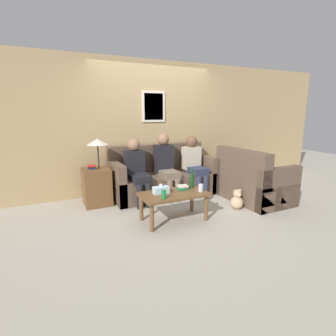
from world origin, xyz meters
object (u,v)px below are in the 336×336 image
(person_left, at_px, (137,169))
(couch_side, at_px, (252,183))
(coffee_table, at_px, (174,197))
(wine_bottle, at_px, (192,180))
(drinking_glass, at_px, (201,188))
(couch_main, at_px, (162,178))
(person_middle, at_px, (166,164))
(teddy_bear, at_px, (237,200))
(person_right, at_px, (194,162))

(person_left, bearing_deg, couch_side, -23.45)
(coffee_table, height_order, wine_bottle, wine_bottle)
(drinking_glass, bearing_deg, couch_main, 90.61)
(person_middle, distance_m, teddy_bear, 1.44)
(couch_side, distance_m, wine_bottle, 1.34)
(wine_bottle, bearing_deg, coffee_table, -161.04)
(wine_bottle, height_order, drinking_glass, wine_bottle)
(person_left, relative_size, person_middle, 0.94)
(coffee_table, height_order, drinking_glass, drinking_glass)
(coffee_table, xyz_separation_m, person_middle, (0.36, 1.05, 0.28))
(coffee_table, relative_size, person_left, 0.88)
(couch_side, xyz_separation_m, person_right, (-0.72, 0.87, 0.30))
(coffee_table, height_order, person_left, person_left)
(drinking_glass, relative_size, person_middle, 0.09)
(person_left, xyz_separation_m, person_middle, (0.58, 0.02, 0.03))
(person_right, bearing_deg, wine_bottle, -123.07)
(person_middle, bearing_deg, drinking_glass, -88.31)
(person_left, bearing_deg, teddy_bear, -37.17)
(person_right, bearing_deg, couch_main, 161.73)
(couch_main, distance_m, person_right, 0.70)
(couch_main, relative_size, person_right, 1.76)
(couch_side, distance_m, person_middle, 1.62)
(couch_side, relative_size, drinking_glass, 10.89)
(drinking_glass, xyz_separation_m, person_left, (-0.61, 1.14, 0.13))
(wine_bottle, bearing_deg, drinking_glass, -85.85)
(coffee_table, bearing_deg, drinking_glass, -16.06)
(person_middle, xyz_separation_m, teddy_bear, (0.81, -1.08, -0.50))
(coffee_table, distance_m, person_middle, 1.14)
(couch_side, bearing_deg, wine_bottle, 92.67)
(couch_side, relative_size, coffee_table, 1.24)
(teddy_bear, bearing_deg, person_right, 99.94)
(couch_main, height_order, coffee_table, couch_main)
(person_right, bearing_deg, teddy_bear, -80.06)
(drinking_glass, bearing_deg, teddy_bear, 6.09)
(couch_side, height_order, teddy_bear, couch_side)
(couch_main, distance_m, wine_bottle, 1.15)
(couch_side, bearing_deg, person_left, 66.55)
(person_left, xyz_separation_m, teddy_bear, (1.39, -1.05, -0.47))
(wine_bottle, relative_size, person_middle, 0.26)
(drinking_glass, height_order, teddy_bear, drinking_glass)
(couch_side, distance_m, person_right, 1.16)
(drinking_glass, height_order, person_left, person_left)
(person_left, height_order, person_middle, person_middle)
(person_middle, bearing_deg, couch_main, 84.64)
(couch_side, xyz_separation_m, person_left, (-1.92, 0.83, 0.28))
(coffee_table, bearing_deg, person_right, 47.13)
(wine_bottle, relative_size, person_right, 0.28)
(person_left, relative_size, person_right, 1.00)
(couch_side, distance_m, drinking_glass, 1.35)
(person_left, bearing_deg, person_right, 1.64)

